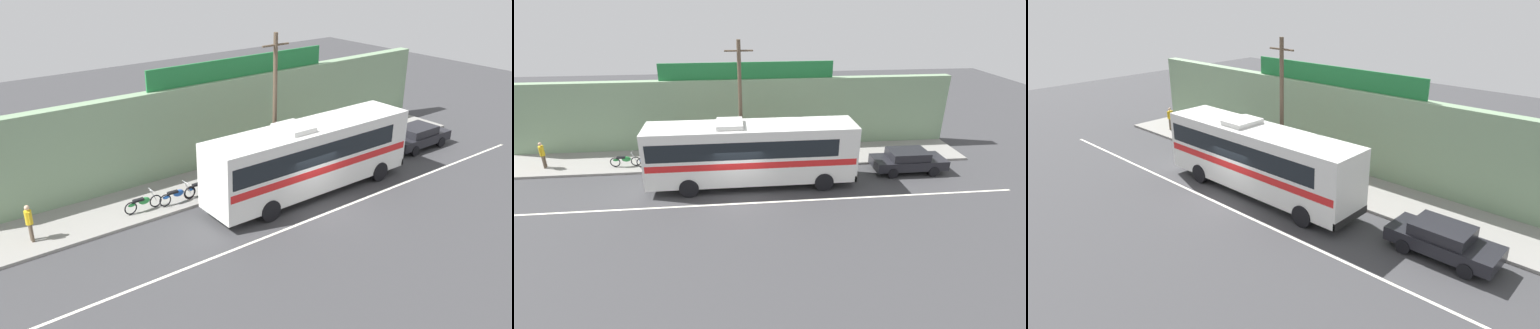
% 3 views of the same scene
% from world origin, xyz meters
% --- Properties ---
extents(ground_plane, '(70.00, 70.00, 0.00)m').
position_xyz_m(ground_plane, '(0.00, 0.00, 0.00)').
color(ground_plane, '#3A3A3D').
extents(sidewalk_slab, '(30.00, 3.60, 0.14)m').
position_xyz_m(sidewalk_slab, '(0.00, 5.20, 0.07)').
color(sidewalk_slab, gray).
rests_on(sidewalk_slab, ground_plane).
extents(storefront_facade, '(30.00, 0.70, 4.80)m').
position_xyz_m(storefront_facade, '(0.00, 7.35, 2.40)').
color(storefront_facade, gray).
rests_on(storefront_facade, ground_plane).
extents(storefront_billboard, '(11.54, 0.12, 1.10)m').
position_xyz_m(storefront_billboard, '(0.87, 7.35, 5.35)').
color(storefront_billboard, '#1E7538').
rests_on(storefront_billboard, storefront_facade).
extents(road_center_stripe, '(30.00, 0.14, 0.01)m').
position_xyz_m(road_center_stripe, '(0.00, -0.80, 0.00)').
color(road_center_stripe, silver).
rests_on(road_center_stripe, ground_plane).
extents(intercity_bus, '(11.48, 2.61, 3.78)m').
position_xyz_m(intercity_bus, '(0.68, 1.40, 2.07)').
color(intercity_bus, silver).
rests_on(intercity_bus, ground_plane).
extents(parked_car, '(4.36, 1.90, 1.37)m').
position_xyz_m(parked_car, '(10.31, 2.17, 0.74)').
color(parked_car, black).
rests_on(parked_car, ground_plane).
extents(utility_pole, '(1.60, 0.22, 7.58)m').
position_xyz_m(utility_pole, '(0.28, 3.65, 4.06)').
color(utility_pole, brown).
rests_on(utility_pole, sidewalk_slab).
extents(motorcycle_blue, '(1.96, 0.56, 0.94)m').
position_xyz_m(motorcycle_blue, '(-3.89, 4.19, 0.57)').
color(motorcycle_blue, black).
rests_on(motorcycle_blue, sidewalk_slab).
extents(motorcycle_black, '(1.94, 0.56, 0.94)m').
position_xyz_m(motorcycle_black, '(-5.29, 4.11, 0.57)').
color(motorcycle_black, black).
rests_on(motorcycle_black, sidewalk_slab).
extents(motorcycle_green, '(1.88, 0.56, 0.94)m').
position_xyz_m(motorcycle_green, '(-6.96, 4.34, 0.57)').
color(motorcycle_green, black).
rests_on(motorcycle_green, sidewalk_slab).
extents(pedestrian_far_right, '(0.30, 0.48, 1.66)m').
position_xyz_m(pedestrian_far_right, '(-11.86, 4.66, 1.11)').
color(pedestrian_far_right, brown).
rests_on(pedestrian_far_right, sidewalk_slab).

